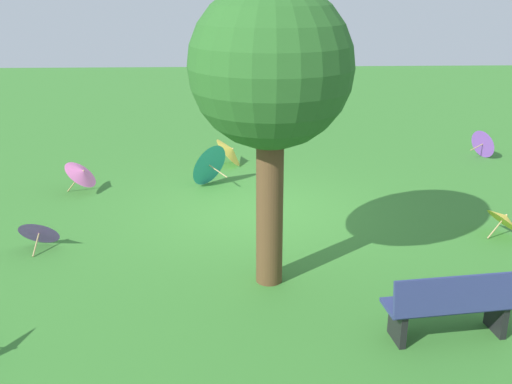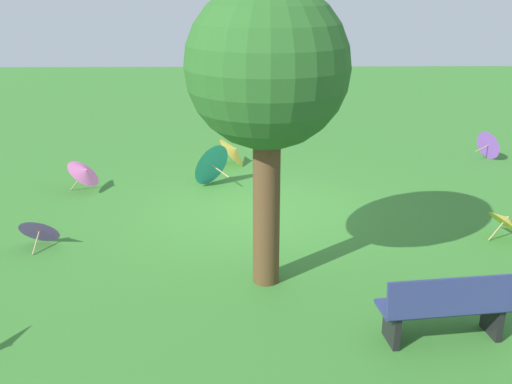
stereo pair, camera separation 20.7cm
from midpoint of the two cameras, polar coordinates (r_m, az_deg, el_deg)
name	(u,v)px [view 1 (the left image)]	position (r m, az deg, el deg)	size (l,w,h in m)	color
ground	(255,213)	(11.21, -0.58, -2.00)	(40.00, 40.00, 0.00)	#387A2D
park_bench	(453,305)	(7.59, 17.43, -10.22)	(1.65, 0.67, 0.90)	navy
shade_tree	(271,71)	(7.84, 0.64, 11.42)	(2.15, 2.15, 4.15)	brown
parasol_pink_0	(82,173)	(12.67, -16.67, 1.76)	(0.76, 0.83, 0.70)	tan
parasol_purple_0	(485,143)	(15.66, 20.57, 4.38)	(0.72, 0.76, 0.71)	tan
parasol_teal_0	(206,163)	(12.67, -5.21, 2.75)	(0.98, 1.01, 0.95)	tan
parasol_purple_1	(40,230)	(10.32, -20.41, -3.45)	(0.70, 0.65, 0.59)	tan
parasol_yellow_0	(230,151)	(14.05, -2.87, 3.95)	(0.70, 0.82, 0.70)	tan
parasol_yellow_1	(504,218)	(10.86, 22.02, -2.31)	(0.66, 0.70, 0.58)	tan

